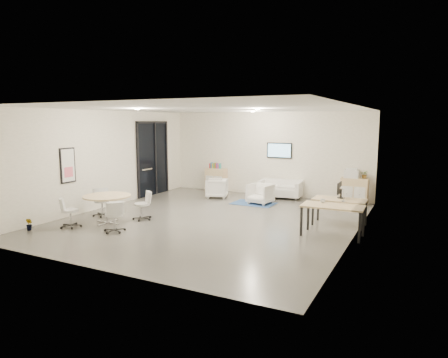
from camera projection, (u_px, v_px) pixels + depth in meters
room_shell at (211, 165)px, 11.42m from camera, size 9.60×10.60×4.80m
glass_door at (153, 156)px, 15.42m from camera, size 0.09×1.90×2.85m
artwork at (68, 166)px, 11.79m from camera, size 0.05×0.54×1.04m
wall_tv at (279, 150)px, 15.12m from camera, size 0.98×0.06×0.58m
ceiling_spots at (219, 110)px, 12.02m from camera, size 3.14×4.14×0.03m
sideboard_left at (216, 180)px, 16.29m from camera, size 0.84×0.44×0.94m
sideboard_right at (354, 191)px, 13.85m from camera, size 0.90×0.44×0.90m
books at (215, 166)px, 16.23m from camera, size 0.49×0.14×0.22m
printer at (352, 173)px, 13.82m from camera, size 0.48×0.41×0.33m
loveseat at (281, 189)px, 14.92m from camera, size 1.62×0.90×0.58m
blue_rug at (254, 203)px, 13.92m from camera, size 1.48×1.00×0.01m
armchair_left at (217, 187)px, 14.97m from camera, size 0.92×0.95×0.78m
armchair_right at (260, 193)px, 13.83m from camera, size 0.85×0.81×0.77m
desk_rear at (340, 202)px, 10.91m from camera, size 1.41×0.71×0.74m
desk_front at (333, 209)px, 9.86m from camera, size 1.52×0.79×0.78m
monitor at (340, 190)px, 11.02m from camera, size 0.20×0.50×0.44m
round_table at (107, 198)px, 11.12m from camera, size 1.31×1.31×0.80m
meeting_chairs at (108, 209)px, 11.17m from camera, size 2.37×2.37×0.82m
plant_cabinet at (365, 175)px, 13.64m from camera, size 0.28×0.31×0.22m
plant_floor at (30, 228)px, 10.47m from camera, size 0.22×0.35×0.15m
cup at (323, 200)px, 10.16m from camera, size 0.13×0.10×0.12m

